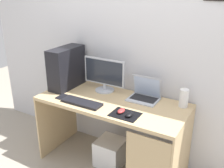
{
  "coord_description": "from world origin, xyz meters",
  "views": [
    {
      "loc": [
        1.18,
        -2.04,
        1.89
      ],
      "look_at": [
        0.0,
        0.0,
        0.96
      ],
      "focal_mm": 41.47,
      "sensor_mm": 36.0,
      "label": 1
    }
  ],
  "objects_px": {
    "speaker": "(184,98)",
    "monitor": "(104,75)",
    "mouse_right": "(129,115)",
    "keyboard": "(82,102)",
    "laptop": "(144,95)",
    "mouse_left": "(121,111)",
    "subwoofer": "(111,152)",
    "cell_phone": "(62,97)",
    "pc_tower": "(67,68)"
  },
  "relations": [
    {
      "from": "laptop",
      "to": "cell_phone",
      "type": "relative_size",
      "value": 2.32
    },
    {
      "from": "pc_tower",
      "to": "mouse_right",
      "type": "height_order",
      "value": "pc_tower"
    },
    {
      "from": "speaker",
      "to": "keyboard",
      "type": "bearing_deg",
      "value": -153.71
    },
    {
      "from": "mouse_left",
      "to": "mouse_right",
      "type": "relative_size",
      "value": 1.0
    },
    {
      "from": "laptop",
      "to": "mouse_left",
      "type": "distance_m",
      "value": 0.39
    },
    {
      "from": "monitor",
      "to": "laptop",
      "type": "xyz_separation_m",
      "value": [
        0.47,
        0.02,
        -0.13
      ]
    },
    {
      "from": "speaker",
      "to": "subwoofer",
      "type": "bearing_deg",
      "value": -161.64
    },
    {
      "from": "speaker",
      "to": "subwoofer",
      "type": "height_order",
      "value": "speaker"
    },
    {
      "from": "mouse_left",
      "to": "subwoofer",
      "type": "bearing_deg",
      "value": 139.61
    },
    {
      "from": "laptop",
      "to": "speaker",
      "type": "xyz_separation_m",
      "value": [
        0.39,
        0.03,
        0.04
      ]
    },
    {
      "from": "keyboard",
      "to": "cell_phone",
      "type": "height_order",
      "value": "keyboard"
    },
    {
      "from": "pc_tower",
      "to": "speaker",
      "type": "bearing_deg",
      "value": 6.65
    },
    {
      "from": "mouse_left",
      "to": "laptop",
      "type": "bearing_deg",
      "value": 81.18
    },
    {
      "from": "pc_tower",
      "to": "subwoofer",
      "type": "bearing_deg",
      "value": -6.96
    },
    {
      "from": "mouse_left",
      "to": "keyboard",
      "type": "bearing_deg",
      "value": -177.34
    },
    {
      "from": "speaker",
      "to": "keyboard",
      "type": "xyz_separation_m",
      "value": [
        -0.88,
        -0.44,
        -0.08
      ]
    },
    {
      "from": "monitor",
      "to": "keyboard",
      "type": "xyz_separation_m",
      "value": [
        -0.02,
        -0.39,
        -0.17
      ]
    },
    {
      "from": "laptop",
      "to": "keyboard",
      "type": "xyz_separation_m",
      "value": [
        -0.49,
        -0.41,
        -0.04
      ]
    },
    {
      "from": "keyboard",
      "to": "cell_phone",
      "type": "relative_size",
      "value": 3.23
    },
    {
      "from": "monitor",
      "to": "pc_tower",
      "type": "bearing_deg",
      "value": -166.6
    },
    {
      "from": "pc_tower",
      "to": "cell_phone",
      "type": "bearing_deg",
      "value": -63.69
    },
    {
      "from": "speaker",
      "to": "monitor",
      "type": "bearing_deg",
      "value": -176.79
    },
    {
      "from": "laptop",
      "to": "mouse_left",
      "type": "height_order",
      "value": "laptop"
    },
    {
      "from": "cell_phone",
      "to": "subwoofer",
      "type": "height_order",
      "value": "cell_phone"
    },
    {
      "from": "monitor",
      "to": "subwoofer",
      "type": "bearing_deg",
      "value": -43.98
    },
    {
      "from": "laptop",
      "to": "speaker",
      "type": "bearing_deg",
      "value": 4.02
    },
    {
      "from": "monitor",
      "to": "speaker",
      "type": "xyz_separation_m",
      "value": [
        0.86,
        0.05,
        -0.09
      ]
    },
    {
      "from": "cell_phone",
      "to": "pc_tower",
      "type": "bearing_deg",
      "value": 116.31
    },
    {
      "from": "mouse_right",
      "to": "keyboard",
      "type": "bearing_deg",
      "value": 179.45
    },
    {
      "from": "monitor",
      "to": "subwoofer",
      "type": "relative_size",
      "value": 1.65
    },
    {
      "from": "cell_phone",
      "to": "monitor",
      "type": "bearing_deg",
      "value": 50.91
    },
    {
      "from": "keyboard",
      "to": "laptop",
      "type": "bearing_deg",
      "value": 39.74
    },
    {
      "from": "speaker",
      "to": "cell_phone",
      "type": "bearing_deg",
      "value": -160.31
    },
    {
      "from": "laptop",
      "to": "mouse_right",
      "type": "relative_size",
      "value": 3.14
    },
    {
      "from": "pc_tower",
      "to": "monitor",
      "type": "xyz_separation_m",
      "value": [
        0.43,
        0.1,
        -0.04
      ]
    },
    {
      "from": "monitor",
      "to": "subwoofer",
      "type": "xyz_separation_m",
      "value": [
        0.18,
        -0.18,
        -0.81
      ]
    },
    {
      "from": "pc_tower",
      "to": "mouse_right",
      "type": "relative_size",
      "value": 4.77
    },
    {
      "from": "pc_tower",
      "to": "mouse_left",
      "type": "height_order",
      "value": "pc_tower"
    },
    {
      "from": "speaker",
      "to": "mouse_right",
      "type": "bearing_deg",
      "value": -128.92
    },
    {
      "from": "keyboard",
      "to": "subwoofer",
      "type": "height_order",
      "value": "keyboard"
    },
    {
      "from": "monitor",
      "to": "cell_phone",
      "type": "bearing_deg",
      "value": -129.09
    },
    {
      "from": "laptop",
      "to": "subwoofer",
      "type": "height_order",
      "value": "laptop"
    },
    {
      "from": "monitor",
      "to": "mouse_right",
      "type": "xyz_separation_m",
      "value": [
        0.5,
        -0.39,
        -0.16
      ]
    },
    {
      "from": "speaker",
      "to": "cell_phone",
      "type": "height_order",
      "value": "speaker"
    },
    {
      "from": "laptop",
      "to": "keyboard",
      "type": "bearing_deg",
      "value": -140.26
    },
    {
      "from": "keyboard",
      "to": "subwoofer",
      "type": "relative_size",
      "value": 1.44
    },
    {
      "from": "monitor",
      "to": "speaker",
      "type": "relative_size",
      "value": 2.74
    },
    {
      "from": "mouse_right",
      "to": "subwoofer",
      "type": "relative_size",
      "value": 0.33
    },
    {
      "from": "pc_tower",
      "to": "speaker",
      "type": "height_order",
      "value": "pc_tower"
    },
    {
      "from": "mouse_left",
      "to": "speaker",
      "type": "bearing_deg",
      "value": 42.67
    }
  ]
}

